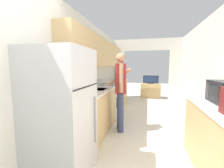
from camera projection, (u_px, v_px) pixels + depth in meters
wall_left at (91, 64)px, 3.64m from camera, size 0.38×7.53×2.50m
wall_right at (223, 76)px, 2.64m from camera, size 0.06×7.53×2.50m
wall_far_with_doorway at (146, 66)px, 6.01m from camera, size 3.06×0.06×2.50m
counter_left at (107, 100)px, 4.25m from camera, size 0.62×4.03×0.91m
refrigerator at (62, 114)px, 1.89m from camera, size 0.73×0.73×1.63m
range_oven at (107, 100)px, 4.25m from camera, size 0.66×0.73×1.05m
person at (120, 90)px, 3.23m from camera, size 0.54×0.44×1.69m
tv_cabinet at (150, 91)px, 6.83m from camera, size 0.87×0.42×0.65m
television at (151, 80)px, 6.74m from camera, size 0.67×0.16×0.36m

